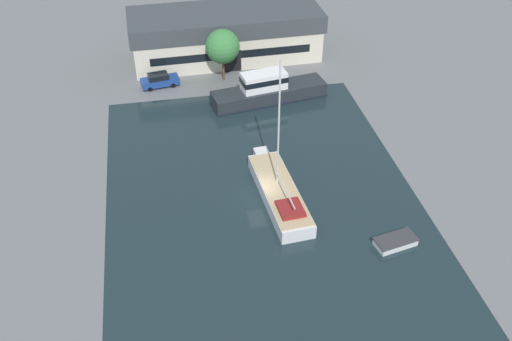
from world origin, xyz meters
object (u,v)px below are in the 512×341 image
object	(u,v)px
parked_car	(160,80)
quay_tree_near_building	(223,47)
sailboat_moored	(279,192)
warehouse_building	(226,34)
small_dinghy	(395,242)
motor_cruiser	(268,90)

from	to	relation	value
parked_car	quay_tree_near_building	bearing A→B (deg)	82.68
quay_tree_near_building	sailboat_moored	size ratio (longest dim) A/B	0.48
quay_tree_near_building	parked_car	size ratio (longest dim) A/B	1.38
parked_car	warehouse_building	bearing A→B (deg)	117.17
warehouse_building	parked_car	world-z (taller)	warehouse_building
sailboat_moored	small_dinghy	size ratio (longest dim) A/B	3.60
warehouse_building	small_dinghy	bearing A→B (deg)	-78.17
parked_car	sailboat_moored	world-z (taller)	sailboat_moored
quay_tree_near_building	motor_cruiser	distance (m)	7.98
quay_tree_near_building	parked_car	distance (m)	8.70
quay_tree_near_building	parked_car	bearing A→B (deg)	-178.63
quay_tree_near_building	motor_cruiser	bearing A→B (deg)	-53.56
motor_cruiser	small_dinghy	distance (m)	26.12
sailboat_moored	small_dinghy	bearing A→B (deg)	-47.09
quay_tree_near_building	sailboat_moored	world-z (taller)	sailboat_moored
parked_car	motor_cruiser	distance (m)	13.50
parked_car	sailboat_moored	size ratio (longest dim) A/B	0.35
parked_car	sailboat_moored	xyz separation A→B (m)	(9.63, -23.46, -0.09)
motor_cruiser	quay_tree_near_building	bearing A→B (deg)	27.18
parked_car	small_dinghy	size ratio (longest dim) A/B	1.24
parked_car	small_dinghy	world-z (taller)	parked_car
quay_tree_near_building	small_dinghy	size ratio (longest dim) A/B	1.72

